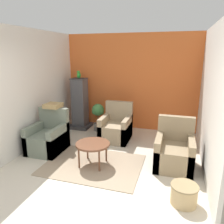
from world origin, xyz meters
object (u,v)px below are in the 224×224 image
armchair_left (48,138)px  potted_plant (98,114)px  armchair_right (174,152)px  armchair_middle (116,128)px  parrot (79,75)px  wicker_basket (184,194)px  coffee_table (93,145)px  birdcage (80,105)px

armchair_left → potted_plant: 1.75m
armchair_right → armchair_middle: size_ratio=1.00×
parrot → wicker_basket: size_ratio=0.55×
armchair_middle → parrot: 1.93m
coffee_table → wicker_basket: bearing=-21.9°
birdcage → parrot: parrot is taller
birdcage → potted_plant: bearing=-10.3°
armchair_left → armchair_middle: bearing=40.8°
armchair_left → birdcage: 1.78m
armchair_middle → potted_plant: size_ratio=1.21×
birdcage → armchair_right: bearing=-30.2°
potted_plant → wicker_basket: 3.58m
armchair_right → parrot: (-2.80, 1.64, 1.29)m
coffee_table → parrot: size_ratio=3.04×
parrot → potted_plant: 1.25m
armchair_right → wicker_basket: armchair_right is taller
birdcage → potted_plant: (0.61, -0.11, -0.18)m
armchair_right → wicker_basket: (0.18, -1.14, -0.14)m
wicker_basket → potted_plant: bearing=131.7°
coffee_table → armchair_left: armchair_left is taller
wicker_basket → armchair_middle: bearing=127.9°
armchair_left → wicker_basket: armchair_left is taller
armchair_left → birdcage: bearing=89.9°
coffee_table → wicker_basket: (1.75, -0.70, -0.26)m
armchair_left → armchair_right: size_ratio=1.00×
coffee_table → potted_plant: potted_plant is taller
coffee_table → armchair_right: (1.56, 0.44, -0.13)m
armchair_right → potted_plant: bearing=145.2°
coffee_table → birdcage: birdcage is taller
coffee_table → armchair_right: bearing=15.6°
potted_plant → armchair_right: bearing=-34.8°
armchair_middle → parrot: size_ratio=4.29×
coffee_table → armchair_right: 1.63m
coffee_table → armchair_middle: armchair_middle is taller
armchair_middle → armchair_left: bearing=-139.2°
armchair_left → armchair_middle: 1.73m
armchair_right → armchair_middle: bearing=145.6°
armchair_left → wicker_basket: (2.99, -1.03, -0.14)m
birdcage → wicker_basket: birdcage is taller
potted_plant → wicker_basket: bearing=-48.3°
armchair_middle → birdcage: size_ratio=0.64×
armchair_middle → potted_plant: 0.87m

